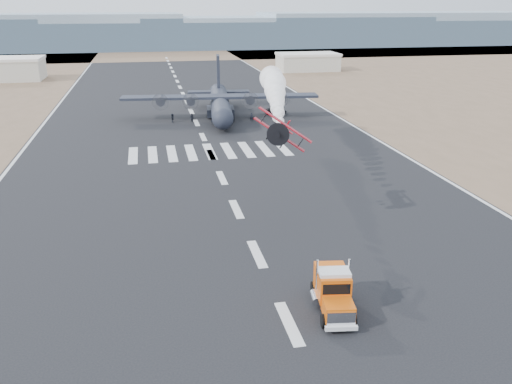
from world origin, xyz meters
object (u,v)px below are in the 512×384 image
object	(u,v)px
hangar_left	(1,69)
semi_truck	(333,290)
crew_e	(274,116)
crew_h	(233,119)
transport_aircraft	(220,102)
hangar_right	(308,62)
crew_a	(213,120)
aerobatic_biplane	(282,131)
crew_d	(219,122)
crew_b	(192,118)
crew_f	(173,118)
crew_g	(252,117)
support_vehicle	(276,111)
crew_c	(226,115)

from	to	relation	value
hangar_left	semi_truck	xyz separation A→B (m)	(55.81, -143.73, -1.73)
crew_e	crew_h	size ratio (longest dim) A/B	1.09
transport_aircraft	crew_h	world-z (taller)	transport_aircraft
hangar_right	crew_a	bearing A→B (deg)	-118.27
hangar_left	hangar_right	bearing A→B (deg)	2.92
hangar_right	crew_e	bearing A→B (deg)	-111.15
hangar_right	crew_e	distance (m)	84.59
aerobatic_biplane	crew_d	xyz separation A→B (m)	(-0.16, 48.64, -9.19)
crew_b	crew_f	world-z (taller)	crew_b
crew_b	crew_g	size ratio (longest dim) A/B	0.99
support_vehicle	crew_a	bearing A→B (deg)	118.01
crew_a	crew_d	world-z (taller)	crew_d
hangar_left	crew_d	distance (m)	95.33
support_vehicle	crew_c	bearing A→B (deg)	107.70
crew_a	semi_truck	bearing A→B (deg)	-73.85
semi_truck	crew_c	size ratio (longest dim) A/B	4.84
crew_a	crew_d	xyz separation A→B (m)	(0.89, -2.26, 0.01)
semi_truck	crew_a	size ratio (longest dim) A/B	4.22
crew_c	crew_d	world-z (taller)	crew_d
hangar_left	crew_e	bearing A→B (deg)	-47.58
crew_b	crew_c	xyz separation A→B (m)	(6.97, 1.26, -0.06)
crew_h	crew_b	bearing A→B (deg)	-20.07
hangar_left	hangar_right	xyz separation A→B (m)	(98.00, 5.00, -0.40)
support_vehicle	crew_e	size ratio (longest dim) A/B	2.67
hangar_right	crew_f	bearing A→B (deg)	-123.49
hangar_right	support_vehicle	world-z (taller)	hangar_right
crew_c	crew_f	size ratio (longest dim) A/B	0.93
aerobatic_biplane	crew_f	world-z (taller)	aerobatic_biplane
crew_a	crew_c	bearing A→B (deg)	67.92
crew_b	crew_g	xyz separation A→B (m)	(11.76, -1.75, 0.01)
hangar_right	transport_aircraft	distance (m)	83.23
crew_b	hangar_right	bearing A→B (deg)	-81.67
crew_f	crew_b	bearing A→B (deg)	-95.35
semi_truck	crew_a	xyz separation A→B (m)	(-0.79, 68.82, -0.76)
semi_truck	crew_g	distance (m)	70.30
semi_truck	aerobatic_biplane	bearing A→B (deg)	97.48
crew_c	crew_h	distance (m)	3.71
support_vehicle	crew_d	bearing A→B (deg)	126.20
transport_aircraft	crew_g	xyz separation A→B (m)	(5.46, -6.08, -2.09)
crew_e	support_vehicle	bearing A→B (deg)	87.46
hangar_left	transport_aircraft	world-z (taller)	transport_aircraft
hangar_right	support_vehicle	size ratio (longest dim) A/B	4.37
hangar_right	transport_aircraft	size ratio (longest dim) A/B	0.51
semi_truck	crew_c	bearing A→B (deg)	96.45
hangar_left	crew_f	bearing A→B (deg)	-56.41
support_vehicle	crew_d	xyz separation A→B (m)	(-13.64, -10.04, 0.28)
crew_h	crew_c	bearing A→B (deg)	-79.78
support_vehicle	crew_a	distance (m)	16.48
transport_aircraft	crew_h	bearing A→B (deg)	-70.98
transport_aircraft	crew_c	bearing A→B (deg)	-71.76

